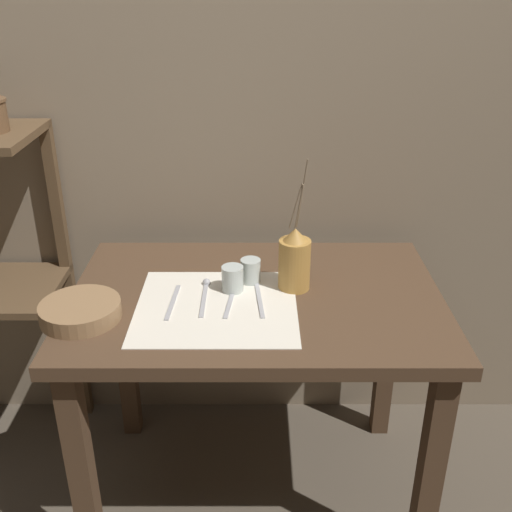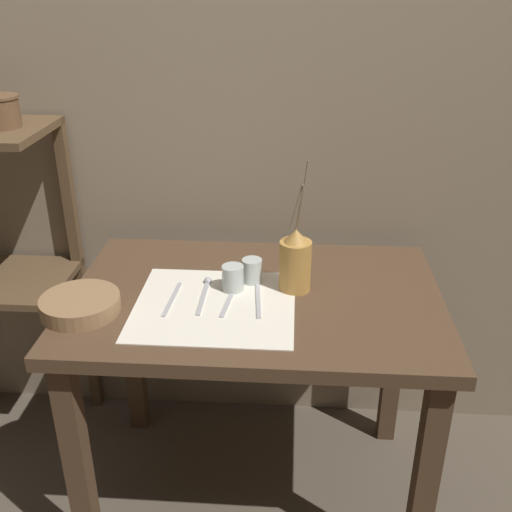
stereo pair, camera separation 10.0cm
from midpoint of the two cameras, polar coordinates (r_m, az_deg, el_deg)
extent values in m
plane|color=brown|center=(2.19, 1.38, -21.24)|extent=(12.00, 12.00, 0.00)
cube|color=gray|center=(2.00, 2.40, 14.17)|extent=(7.00, 0.06, 2.40)
cube|color=#4C3523|center=(1.72, 1.64, -4.22)|extent=(1.06, 0.71, 0.04)
cube|color=#4C3523|center=(1.80, -14.97, -18.85)|extent=(0.06, 0.06, 0.72)
cube|color=#4C3523|center=(1.77, 17.42, -20.12)|extent=(0.06, 0.06, 0.72)
cube|color=#4C3523|center=(2.24, -10.41, -8.41)|extent=(0.06, 0.06, 0.72)
cube|color=#4C3523|center=(2.22, 14.27, -9.23)|extent=(0.06, 0.06, 0.72)
cube|color=brown|center=(2.27, -15.21, -1.90)|extent=(0.04, 0.04, 1.17)
cube|color=silver|center=(1.66, -2.23, -4.73)|extent=(0.44, 0.41, 0.00)
cylinder|color=#B7843D|center=(1.71, 5.42, -0.96)|extent=(0.09, 0.09, 0.15)
cone|color=#B7843D|center=(1.67, 5.55, 1.92)|extent=(0.07, 0.07, 0.04)
cylinder|color=#847056|center=(1.62, 6.24, 5.75)|extent=(0.02, 0.03, 0.20)
cylinder|color=#847056|center=(1.63, 5.60, 4.64)|extent=(0.03, 0.02, 0.14)
cylinder|color=#847056|center=(1.63, 5.93, 4.56)|extent=(0.02, 0.03, 0.13)
cylinder|color=#8E6B47|center=(1.67, -14.75, -4.53)|extent=(0.21, 0.21, 0.05)
cylinder|color=#B7C1BC|center=(1.71, -0.55, -2.13)|extent=(0.06, 0.06, 0.07)
cylinder|color=#B7C1BC|center=(1.76, 1.24, -1.42)|extent=(0.06, 0.06, 0.07)
cube|color=#A8A8AD|center=(1.69, -6.32, -4.13)|extent=(0.02, 0.19, 0.00)
cube|color=#A8A8AD|center=(1.69, -3.38, -4.01)|extent=(0.01, 0.19, 0.00)
sphere|color=#A8A8AD|center=(1.77, -2.99, -2.41)|extent=(0.02, 0.02, 0.02)
cube|color=#A8A8AD|center=(1.67, -0.86, -4.21)|extent=(0.03, 0.19, 0.00)
cube|color=#A8A8AD|center=(1.67, 1.93, -4.27)|extent=(0.03, 0.19, 0.00)
cylinder|color=brown|center=(1.96, -21.88, 12.63)|extent=(0.12, 0.12, 0.09)
camera|label=1|loc=(0.05, -88.28, 0.83)|focal=42.00mm
camera|label=2|loc=(0.05, 91.72, -0.83)|focal=42.00mm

